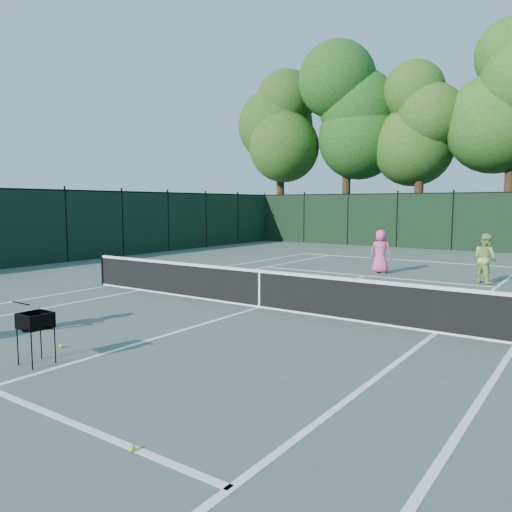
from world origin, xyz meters
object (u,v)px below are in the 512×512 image
Objects in this scene: player_green at (485,259)px; ball_hopper at (35,321)px; player_pink at (381,251)px; loose_ball_near_cart at (132,448)px; loose_ball_midcourt at (61,346)px.

player_green reaches higher than ball_hopper.
player_pink reaches higher than loose_ball_near_cart.
ball_hopper is 1.09m from loose_ball_midcourt.
player_pink is 14.07m from loose_ball_near_cart.
player_pink reaches higher than player_green.
loose_ball_midcourt is (-0.48, 0.74, -0.64)m from ball_hopper.
player_green reaches higher than loose_ball_near_cart.
player_pink is 3.51m from player_green.
player_pink is at bearing 84.97° from loose_ball_midcourt.
loose_ball_midcourt is (-3.80, 1.75, 0.00)m from loose_ball_near_cart.
player_pink is at bearing 101.27° from loose_ball_near_cart.
player_green is 12.58m from loose_ball_midcourt.
player_green is 1.92× the size of ball_hopper.
player_green is 22.80× the size of loose_ball_midcourt.
loose_ball_midcourt is at bearing 103.25° from player_green.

